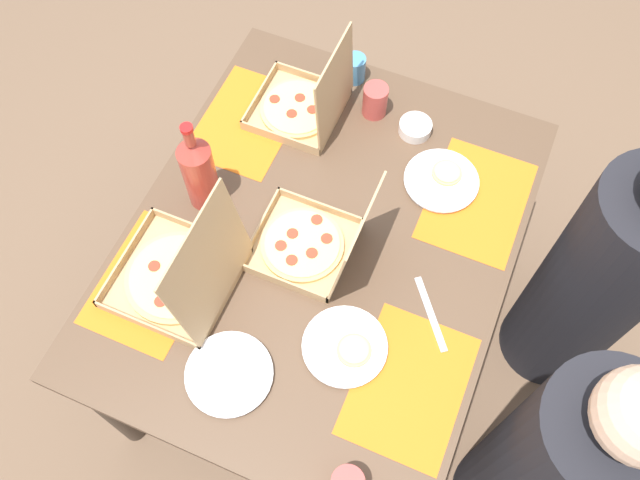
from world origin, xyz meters
TOP-DOWN VIEW (x-y plane):
  - ground_plane at (0.00, 0.00)m, footprint 6.00×6.00m
  - dining_table at (0.00, 0.00)m, footprint 1.26×1.01m
  - placemat_near_left at (-0.28, -0.36)m, footprint 0.36×0.26m
  - placemat_near_right at (0.28, -0.36)m, footprint 0.36×0.26m
  - placemat_far_left at (-0.28, 0.36)m, footprint 0.36×0.26m
  - placemat_far_right at (0.28, 0.36)m, footprint 0.36×0.26m
  - pizza_box_center at (-0.38, -0.21)m, footprint 0.25×0.26m
  - pizza_box_edge_far at (0.04, -0.00)m, footprint 0.26×0.30m
  - pizza_box_corner_left at (0.25, -0.27)m, footprint 0.30×0.31m
  - plate_near_left at (-0.31, 0.24)m, footprint 0.21×0.21m
  - plate_near_right at (0.43, -0.06)m, footprint 0.22×0.22m
  - plate_far_right at (0.26, 0.18)m, footprint 0.21×0.21m
  - soda_bottle at (0.00, -0.35)m, footprint 0.09×0.09m
  - cup_clear_right at (-0.56, -0.12)m, footprint 0.07×0.07m
  - cup_red at (-0.47, -0.02)m, footprint 0.07×0.07m
  - condiment_bowl at (-0.44, 0.12)m, footprint 0.10×0.10m
  - knife_by_near_left at (0.09, 0.34)m, footprint 0.18×0.14m
  - diner_left_seat at (-0.28, 0.77)m, footprint 0.32×0.32m
  - diner_right_seat at (0.28, 0.77)m, footprint 0.32×0.32m

SIDE VIEW (x-z plane):
  - ground_plane at x=0.00m, z-range 0.00..0.00m
  - diner_left_seat at x=-0.28m, z-range -0.06..1.13m
  - diner_right_seat at x=0.28m, z-range -0.06..1.15m
  - dining_table at x=0.00m, z-range 0.26..1.00m
  - placemat_near_left at x=-0.28m, z-range 0.74..0.74m
  - placemat_near_right at x=0.28m, z-range 0.74..0.74m
  - placemat_far_left at x=-0.28m, z-range 0.74..0.74m
  - placemat_far_right at x=0.28m, z-range 0.74..0.74m
  - knife_by_near_left at x=0.09m, z-range 0.74..0.74m
  - plate_near_right at x=0.43m, z-range 0.74..0.76m
  - plate_near_left at x=-0.31m, z-range 0.74..0.76m
  - plate_far_right at x=0.26m, z-range 0.74..0.76m
  - condiment_bowl at x=-0.44m, z-range 0.74..0.78m
  - cup_clear_right at x=-0.56m, z-range 0.74..0.83m
  - pizza_box_edge_far at x=0.04m, z-range 0.64..0.93m
  - pizza_box_center at x=-0.38m, z-range 0.64..0.93m
  - pizza_box_corner_left at x=0.25m, z-range 0.62..0.96m
  - cup_red at x=-0.47m, z-range 0.74..0.84m
  - soda_bottle at x=0.00m, z-range 0.71..1.03m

